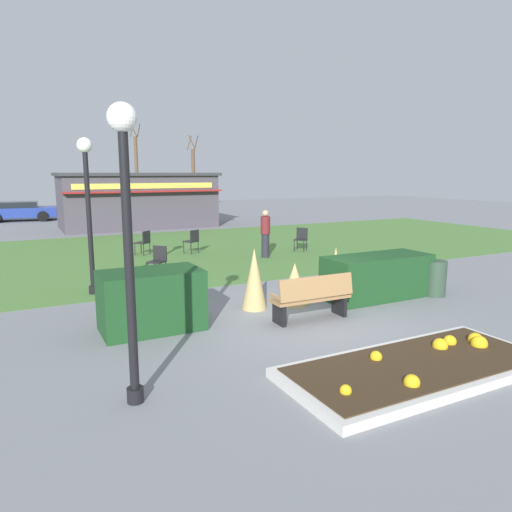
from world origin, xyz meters
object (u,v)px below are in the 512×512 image
Objects in this scene: park_bench at (312,297)px; parked_car_west_slot at (20,211)px; parked_car_center_slot at (102,208)px; food_kiosk at (138,200)px; cafe_chair_west at (301,237)px; tree_left_bg at (137,171)px; trash_bin at (435,278)px; cafe_chair_east at (144,241)px; person_strolling at (265,233)px; cafe_chair_center at (193,239)px; tree_center_bg at (193,178)px; lamppost_near at (127,219)px; parked_car_east_slot at (169,206)px; lamppost_mid at (88,197)px; cafe_chair_north at (158,259)px.

parked_car_west_slot is (-4.92, 25.25, 0.16)m from park_bench.
food_kiosk is at bearing -82.77° from parked_car_center_slot.
cafe_chair_west is 0.13× the size of tree_left_bg.
cafe_chair_west is at bearing 84.21° from trash_bin.
park_bench is 1.92× the size of cafe_chair_west.
parked_car_center_slot reaches higher than cafe_chair_east.
cafe_chair_center is at bearing -89.20° from person_strolling.
tree_center_bg is at bearing 74.64° from park_bench.
tree_left_bg is (8.39, 34.98, 0.75)m from lamppost_near.
parked_car_west_slot is at bearing 130.79° from food_kiosk.
parked_car_west_slot reaches higher than park_bench.
parked_car_east_slot is at bearing 60.37° from food_kiosk.
cafe_chair_west is (8.16, 3.14, -1.89)m from lamppost_mid.
parked_car_west_slot reaches higher than cafe_chair_west.
tree_left_bg reaches higher than trash_bin.
tree_left_bg reaches higher than park_bench.
tree_left_bg is at bearing 74.49° from lamppost_mid.
food_kiosk is 9.47m from cafe_chair_east.
lamppost_mid is 2.99m from cafe_chair_north.
lamppost_near is 11.68m from cafe_chair_east.
cafe_chair_north is at bearing 30.94° from lamppost_mid.
tree_center_bg reaches higher than cafe_chair_west.
tree_left_bg is at bearing 40.38° from parked_car_west_slot.
parked_car_center_slot is at bearing -0.00° from parked_car_west_slot.
tree_center_bg reaches higher than parked_car_east_slot.
person_strolling is at bearing 17.24° from cafe_chair_north.
park_bench is at bearing 24.58° from person_strolling.
tree_center_bg reaches higher than food_kiosk.
park_bench is 1.92× the size of cafe_chair_north.
tree_left_bg reaches higher than cafe_chair_center.
parked_car_center_slot reaches higher than trash_bin.
cafe_chair_north is (-1.65, 5.49, 0.05)m from park_bench.
lamppost_mid is at bearing -99.97° from parked_car_center_slot.
trash_bin is at bearing -81.00° from food_kiosk.
trash_bin is at bearing -43.93° from cafe_chair_north.
lamppost_mid is at bearing 151.46° from trash_bin.
trash_bin is 0.12× the size of tree_left_bg.
park_bench is 5.74m from cafe_chair_north.
lamppost_near is at bearing -104.73° from cafe_chair_east.
tree_center_bg is (11.59, 24.65, 0.19)m from lamppost_mid.
lamppost_near is at bearing -113.47° from cafe_chair_center.
cafe_chair_west is at bearing 21.03° from lamppost_mid.
lamppost_near is 27.16m from parked_car_west_slot.
tree_left_bg is at bearing 76.51° from lamppost_near.
lamppost_mid is at bearing -22.57° from person_strolling.
parked_car_west_slot is 4.96m from parked_car_center_slot.
person_strolling reaches higher than park_bench.
parked_car_west_slot is (-3.82, 15.94, 0.12)m from cafe_chair_east.
parked_car_center_slot is at bearing 80.03° from lamppost_mid.
parked_car_east_slot is 0.60× the size of tree_left_bg.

